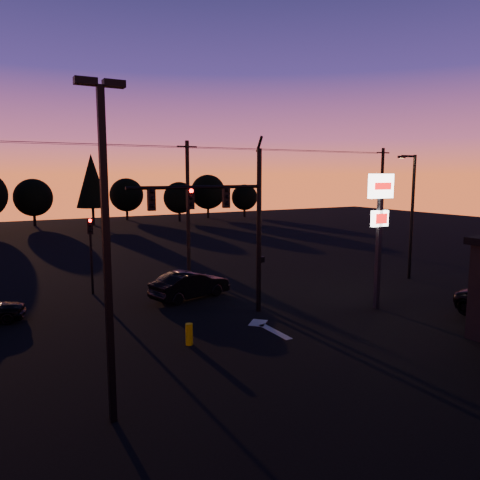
# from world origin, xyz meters

# --- Properties ---
(ground) EXTENTS (120.00, 120.00, 0.00)m
(ground) POSITION_xyz_m (0.00, 0.00, 0.00)
(ground) COLOR black
(ground) RESTS_ON ground
(lane_arrow) EXTENTS (1.20, 3.10, 0.01)m
(lane_arrow) POSITION_xyz_m (0.50, 1.67, 0.01)
(lane_arrow) COLOR beige
(lane_arrow) RESTS_ON ground
(traffic_signal_mast) EXTENTS (6.79, 0.52, 8.58)m
(traffic_signal_mast) POSITION_xyz_m (-0.10, 3.99, 4.94)
(traffic_signal_mast) COLOR black
(traffic_signal_mast) RESTS_ON ground
(secondary_signal) EXTENTS (0.30, 0.31, 4.35)m
(secondary_signal) POSITION_xyz_m (-5.00, 11.49, 2.86)
(secondary_signal) COLOR black
(secondary_signal) RESTS_ON ground
(parking_lot_light) EXTENTS (1.25, 0.30, 9.14)m
(parking_lot_light) POSITION_xyz_m (-7.50, -3.00, 5.27)
(parking_lot_light) COLOR black
(parking_lot_light) RESTS_ON ground
(pylon_sign) EXTENTS (1.50, 0.28, 6.80)m
(pylon_sign) POSITION_xyz_m (7.00, 1.50, 4.91)
(pylon_sign) COLOR black
(pylon_sign) RESTS_ON ground
(streetlight) EXTENTS (1.55, 0.35, 8.00)m
(streetlight) POSITION_xyz_m (13.91, 5.50, 4.42)
(streetlight) COLOR black
(streetlight) RESTS_ON ground
(utility_pole_1) EXTENTS (1.40, 0.26, 9.00)m
(utility_pole_1) POSITION_xyz_m (2.00, 14.00, 4.59)
(utility_pole_1) COLOR black
(utility_pole_1) RESTS_ON ground
(utility_pole_2) EXTENTS (1.40, 0.26, 9.00)m
(utility_pole_2) POSITION_xyz_m (20.00, 14.00, 4.59)
(utility_pole_2) COLOR black
(utility_pole_2) RESTS_ON ground
(power_wires) EXTENTS (36.00, 1.22, 0.07)m
(power_wires) POSITION_xyz_m (2.00, 14.00, 8.57)
(power_wires) COLOR black
(power_wires) RESTS_ON ground
(bollard) EXTENTS (0.29, 0.29, 0.87)m
(bollard) POSITION_xyz_m (-3.36, 1.38, 0.44)
(bollard) COLOR #B7A400
(bollard) RESTS_ON ground
(tree_3) EXTENTS (4.95, 4.95, 6.22)m
(tree_3) POSITION_xyz_m (-4.00, 52.00, 3.75)
(tree_3) COLOR black
(tree_3) RESTS_ON ground
(tree_4) EXTENTS (4.18, 4.18, 9.50)m
(tree_4) POSITION_xyz_m (3.00, 49.00, 5.93)
(tree_4) COLOR black
(tree_4) RESTS_ON ground
(tree_5) EXTENTS (4.95, 4.95, 6.22)m
(tree_5) POSITION_xyz_m (9.00, 54.00, 3.75)
(tree_5) COLOR black
(tree_5) RESTS_ON ground
(tree_6) EXTENTS (4.54, 4.54, 5.71)m
(tree_6) POSITION_xyz_m (15.00, 48.00, 3.43)
(tree_6) COLOR black
(tree_6) RESTS_ON ground
(tree_7) EXTENTS (5.36, 5.36, 6.74)m
(tree_7) POSITION_xyz_m (21.00, 51.00, 4.06)
(tree_7) COLOR black
(tree_7) RESTS_ON ground
(tree_8) EXTENTS (4.12, 4.12, 5.19)m
(tree_8) POSITION_xyz_m (27.00, 50.00, 3.12)
(tree_8) COLOR black
(tree_8) RESTS_ON ground
(car_mid) EXTENTS (4.81, 2.70, 1.50)m
(car_mid) POSITION_xyz_m (-0.48, 7.96, 0.75)
(car_mid) COLOR black
(car_mid) RESTS_ON ground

